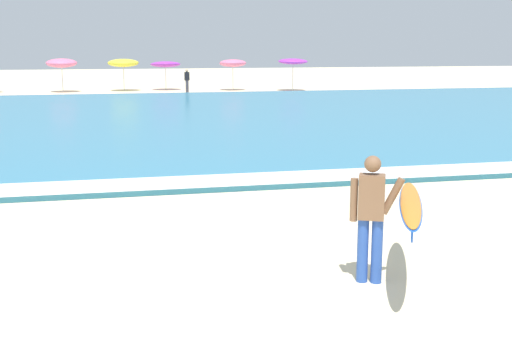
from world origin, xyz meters
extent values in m
plane|color=beige|center=(0.00, 0.00, 0.00)|extent=(160.00, 160.00, 0.00)
cube|color=teal|center=(0.00, 20.26, 0.07)|extent=(120.00, 28.00, 0.14)
cube|color=white|center=(0.00, 6.86, 0.15)|extent=(120.00, 1.33, 0.01)
cylinder|color=#284CA3|center=(3.14, 0.56, 0.44)|extent=(0.15, 0.15, 0.88)
cylinder|color=#284CA3|center=(3.31, 0.48, 0.44)|extent=(0.15, 0.15, 0.88)
cube|color=brown|center=(3.22, 0.52, 1.18)|extent=(0.40, 0.34, 0.60)
sphere|color=brown|center=(3.22, 0.52, 1.62)|extent=(0.22, 0.22, 0.22)
cylinder|color=brown|center=(3.01, 0.62, 1.13)|extent=(0.10, 0.10, 0.58)
cylinder|color=brown|center=(3.48, 0.43, 1.20)|extent=(0.32, 0.22, 0.51)
ellipsoid|color=orange|center=(3.68, 0.31, 1.13)|extent=(1.40, 2.63, 0.15)
ellipsoid|color=blue|center=(3.68, 0.31, 1.11)|extent=(1.47, 2.74, 0.10)
cube|color=blue|center=(3.21, -0.69, 1.01)|extent=(0.08, 0.14, 0.14)
cylinder|color=beige|center=(-3.18, 38.09, 0.92)|extent=(0.05, 0.05, 1.85)
ellipsoid|color=pink|center=(-3.18, 38.09, 1.94)|extent=(2.02, 2.04, 0.66)
cylinder|color=beige|center=(0.85, 38.43, 0.91)|extent=(0.05, 0.05, 1.83)
ellipsoid|color=yellow|center=(0.85, 38.43, 1.91)|extent=(2.09, 2.10, 0.57)
cylinder|color=beige|center=(3.74, 38.72, 0.87)|extent=(0.05, 0.05, 1.73)
ellipsoid|color=purple|center=(3.74, 38.72, 1.79)|extent=(2.09, 2.11, 0.53)
cylinder|color=beige|center=(8.27, 37.36, 0.90)|extent=(0.05, 0.05, 1.80)
ellipsoid|color=pink|center=(8.27, 37.36, 1.88)|extent=(1.85, 1.86, 0.56)
cylinder|color=beige|center=(12.21, 36.04, 0.98)|extent=(0.05, 0.05, 1.96)
ellipsoid|color=purple|center=(12.21, 36.04, 2.01)|extent=(2.02, 2.04, 0.47)
cylinder|color=#383842|center=(4.84, 35.40, 0.42)|extent=(0.20, 0.20, 0.84)
cube|color=black|center=(4.84, 35.40, 1.11)|extent=(0.32, 0.20, 0.54)
sphere|color=tan|center=(4.84, 35.40, 1.48)|extent=(0.20, 0.20, 0.20)
camera|label=1|loc=(-0.07, -7.23, 3.15)|focal=45.42mm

